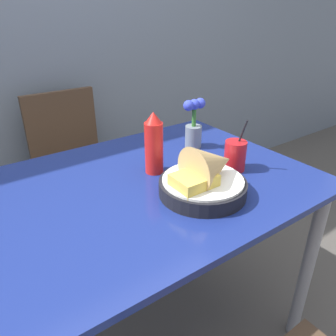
% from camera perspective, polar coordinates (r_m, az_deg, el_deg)
% --- Properties ---
extents(ground_plane, '(12.00, 12.00, 0.00)m').
position_cam_1_polar(ground_plane, '(1.68, -2.76, -26.35)').
color(ground_plane, '#4C4742').
extents(wall_window, '(7.00, 0.06, 2.60)m').
position_cam_1_polar(wall_window, '(2.03, -22.44, 23.80)').
color(wall_window, slate).
rests_on(wall_window, ground_plane).
extents(dining_table, '(1.16, 0.86, 0.78)m').
position_cam_1_polar(dining_table, '(1.21, -3.46, -6.75)').
color(dining_table, navy).
rests_on(dining_table, ground_plane).
extents(chair_far_window, '(0.40, 0.40, 0.91)m').
position_cam_1_polar(chair_far_window, '(1.97, -16.43, 1.35)').
color(chair_far_window, '#473323').
rests_on(chair_far_window, ground_plane).
extents(food_basket, '(0.29, 0.29, 0.17)m').
position_cam_1_polar(food_basket, '(1.06, 6.65, -1.53)').
color(food_basket, black).
rests_on(food_basket, dining_table).
extents(ketchup_bottle, '(0.07, 0.07, 0.23)m').
position_cam_1_polar(ketchup_bottle, '(1.17, -2.48, 4.23)').
color(ketchup_bottle, red).
rests_on(ketchup_bottle, dining_table).
extents(drink_cup, '(0.08, 0.08, 0.20)m').
position_cam_1_polar(drink_cup, '(1.24, 11.58, 1.98)').
color(drink_cup, red).
rests_on(drink_cup, dining_table).
extents(flower_vase, '(0.11, 0.07, 0.21)m').
position_cam_1_polar(flower_vase, '(1.40, 4.50, 7.42)').
color(flower_vase, gray).
rests_on(flower_vase, dining_table).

